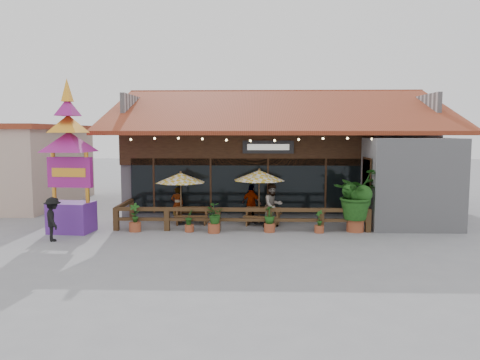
{
  "coord_description": "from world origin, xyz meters",
  "views": [
    {
      "loc": [
        -1.07,
        -18.39,
        3.83
      ],
      "look_at": [
        -1.7,
        1.5,
        1.8
      ],
      "focal_mm": 35.0,
      "sensor_mm": 36.0,
      "label": 1
    }
  ],
  "objects_px": {
    "umbrella_left": "(181,178)",
    "tropical_plant": "(356,195)",
    "thai_sign_tower": "(69,146)",
    "pedestrian": "(53,219)",
    "picnic_table_left": "(192,213)",
    "umbrella_right": "(259,176)",
    "picnic_table_right": "(263,213)"
  },
  "relations": [
    {
      "from": "thai_sign_tower",
      "to": "pedestrian",
      "type": "relative_size",
      "value": 4.02
    },
    {
      "from": "tropical_plant",
      "to": "picnic_table_left",
      "type": "bearing_deg",
      "value": 167.59
    },
    {
      "from": "pedestrian",
      "to": "thai_sign_tower",
      "type": "bearing_deg",
      "value": -32.89
    },
    {
      "from": "picnic_table_left",
      "to": "umbrella_left",
      "type": "bearing_deg",
      "value": -153.72
    },
    {
      "from": "tropical_plant",
      "to": "pedestrian",
      "type": "xyz_separation_m",
      "value": [
        -11.01,
        -1.94,
        -0.63
      ]
    },
    {
      "from": "pedestrian",
      "to": "picnic_table_left",
      "type": "bearing_deg",
      "value": -82.77
    },
    {
      "from": "picnic_table_left",
      "to": "picnic_table_right",
      "type": "xyz_separation_m",
      "value": [
        2.99,
        -0.15,
        0.02
      ]
    },
    {
      "from": "picnic_table_right",
      "to": "pedestrian",
      "type": "height_order",
      "value": "pedestrian"
    },
    {
      "from": "umbrella_right",
      "to": "pedestrian",
      "type": "xyz_separation_m",
      "value": [
        -7.3,
        -3.34,
        -1.26
      ]
    },
    {
      "from": "umbrella_left",
      "to": "pedestrian",
      "type": "height_order",
      "value": "umbrella_left"
    },
    {
      "from": "umbrella_left",
      "to": "pedestrian",
      "type": "bearing_deg",
      "value": -141.87
    },
    {
      "from": "umbrella_left",
      "to": "umbrella_right",
      "type": "xyz_separation_m",
      "value": [
        3.26,
        0.17,
        0.09
      ]
    },
    {
      "from": "umbrella_right",
      "to": "picnic_table_left",
      "type": "xyz_separation_m",
      "value": [
        -2.83,
        0.04,
        -1.59
      ]
    },
    {
      "from": "umbrella_left",
      "to": "picnic_table_right",
      "type": "height_order",
      "value": "umbrella_left"
    },
    {
      "from": "umbrella_right",
      "to": "pedestrian",
      "type": "height_order",
      "value": "umbrella_right"
    },
    {
      "from": "umbrella_left",
      "to": "tropical_plant",
      "type": "distance_m",
      "value": 7.1
    },
    {
      "from": "pedestrian",
      "to": "picnic_table_right",
      "type": "bearing_deg",
      "value": -96.43
    },
    {
      "from": "picnic_table_right",
      "to": "thai_sign_tower",
      "type": "xyz_separation_m",
      "value": [
        -7.38,
        -1.75,
        2.85
      ]
    },
    {
      "from": "umbrella_right",
      "to": "umbrella_left",
      "type": "bearing_deg",
      "value": -176.98
    },
    {
      "from": "picnic_table_right",
      "to": "tropical_plant",
      "type": "bearing_deg",
      "value": -20.03
    },
    {
      "from": "thai_sign_tower",
      "to": "tropical_plant",
      "type": "relative_size",
      "value": 2.55
    },
    {
      "from": "thai_sign_tower",
      "to": "pedestrian",
      "type": "distance_m",
      "value": 2.94
    },
    {
      "from": "picnic_table_left",
      "to": "pedestrian",
      "type": "height_order",
      "value": "pedestrian"
    },
    {
      "from": "umbrella_right",
      "to": "picnic_table_left",
      "type": "relative_size",
      "value": 1.9
    },
    {
      "from": "pedestrian",
      "to": "umbrella_right",
      "type": "bearing_deg",
      "value": -95.29
    },
    {
      "from": "umbrella_left",
      "to": "thai_sign_tower",
      "type": "distance_m",
      "value": 4.52
    },
    {
      "from": "umbrella_left",
      "to": "pedestrian",
      "type": "relative_size",
      "value": 1.76
    },
    {
      "from": "picnic_table_left",
      "to": "tropical_plant",
      "type": "bearing_deg",
      "value": -12.41
    },
    {
      "from": "tropical_plant",
      "to": "umbrella_left",
      "type": "bearing_deg",
      "value": 170.02
    },
    {
      "from": "umbrella_left",
      "to": "umbrella_right",
      "type": "distance_m",
      "value": 3.27
    },
    {
      "from": "umbrella_left",
      "to": "picnic_table_left",
      "type": "distance_m",
      "value": 1.57
    },
    {
      "from": "umbrella_left",
      "to": "tropical_plant",
      "type": "relative_size",
      "value": 1.12
    }
  ]
}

